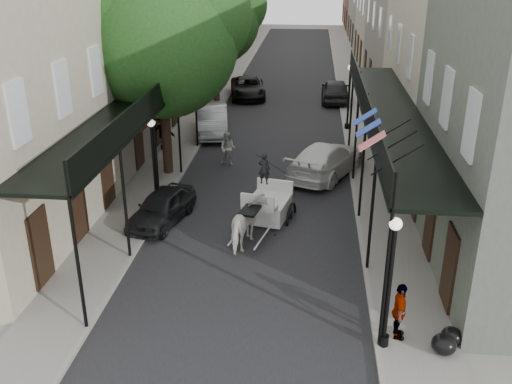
% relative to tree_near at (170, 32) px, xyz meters
% --- Properties ---
extents(ground, '(140.00, 140.00, 0.00)m').
position_rel_tree_near_xyz_m(ground, '(4.20, -10.18, -6.49)').
color(ground, gray).
rests_on(ground, ground).
extents(road, '(8.00, 90.00, 0.01)m').
position_rel_tree_near_xyz_m(road, '(4.20, 9.82, -6.48)').
color(road, black).
rests_on(road, ground).
extents(sidewalk_left, '(2.20, 90.00, 0.12)m').
position_rel_tree_near_xyz_m(sidewalk_left, '(-0.80, 9.82, -6.43)').
color(sidewalk_left, gray).
rests_on(sidewalk_left, ground).
extents(sidewalk_right, '(2.20, 90.00, 0.12)m').
position_rel_tree_near_xyz_m(sidewalk_right, '(9.20, 9.82, -6.43)').
color(sidewalk_right, gray).
rests_on(sidewalk_right, ground).
extents(building_row_left, '(5.00, 80.00, 10.50)m').
position_rel_tree_near_xyz_m(building_row_left, '(-4.40, 19.82, -1.24)').
color(building_row_left, '#B3AA8F').
rests_on(building_row_left, ground).
extents(building_row_right, '(5.00, 80.00, 10.50)m').
position_rel_tree_near_xyz_m(building_row_right, '(12.80, 19.82, -1.24)').
color(building_row_right, gray).
rests_on(building_row_right, ground).
extents(gallery_left, '(2.20, 18.05, 4.88)m').
position_rel_tree_near_xyz_m(gallery_left, '(-0.59, -3.20, -2.44)').
color(gallery_left, black).
rests_on(gallery_left, sidewalk_left).
extents(gallery_right, '(2.20, 18.05, 4.88)m').
position_rel_tree_near_xyz_m(gallery_right, '(8.99, -3.20, -2.44)').
color(gallery_right, black).
rests_on(gallery_right, sidewalk_right).
extents(tree_near, '(7.31, 6.80, 9.63)m').
position_rel_tree_near_xyz_m(tree_near, '(0.00, 0.00, 0.00)').
color(tree_near, '#382619').
rests_on(tree_near, sidewalk_left).
extents(tree_far, '(6.45, 6.00, 8.61)m').
position_rel_tree_near_xyz_m(tree_far, '(-0.05, 14.00, -0.65)').
color(tree_far, '#382619').
rests_on(tree_far, sidewalk_left).
extents(lamppost_right_near, '(0.32, 0.32, 3.71)m').
position_rel_tree_near_xyz_m(lamppost_right_near, '(8.30, -12.18, -4.44)').
color(lamppost_right_near, black).
rests_on(lamppost_right_near, sidewalk_right).
extents(lamppost_left, '(0.32, 0.32, 3.71)m').
position_rel_tree_near_xyz_m(lamppost_left, '(0.10, -4.18, -4.44)').
color(lamppost_left, black).
rests_on(lamppost_left, sidewalk_left).
extents(lamppost_right_far, '(0.32, 0.32, 3.71)m').
position_rel_tree_near_xyz_m(lamppost_right_far, '(8.30, 7.82, -4.44)').
color(lamppost_right_far, black).
rests_on(lamppost_right_far, sidewalk_right).
extents(horse, '(1.37, 2.23, 1.75)m').
position_rel_tree_near_xyz_m(horse, '(4.14, -6.82, -5.61)').
color(horse, white).
rests_on(horse, ground).
extents(carriage, '(2.13, 2.84, 2.93)m').
position_rel_tree_near_xyz_m(carriage, '(4.74, -4.16, -5.35)').
color(carriage, black).
rests_on(carriage, ground).
extents(pedestrian_walking, '(0.92, 0.79, 1.66)m').
position_rel_tree_near_xyz_m(pedestrian_walking, '(2.20, 1.39, -5.66)').
color(pedestrian_walking, '#A8AAA0').
rests_on(pedestrian_walking, ground).
extents(pedestrian_sidewalk_left, '(1.25, 0.73, 1.91)m').
position_rel_tree_near_xyz_m(pedestrian_sidewalk_left, '(-1.45, 3.12, -5.41)').
color(pedestrian_sidewalk_left, gray).
rests_on(pedestrian_sidewalk_left, sidewalk_left).
extents(pedestrian_sidewalk_right, '(0.49, 0.99, 1.63)m').
position_rel_tree_near_xyz_m(pedestrian_sidewalk_right, '(8.70, -11.81, -5.55)').
color(pedestrian_sidewalk_right, gray).
rests_on(pedestrian_sidewalk_right, sidewalk_right).
extents(car_left_near, '(2.32, 4.00, 1.28)m').
position_rel_tree_near_xyz_m(car_left_near, '(0.60, -5.26, -5.85)').
color(car_left_near, black).
rests_on(car_left_near, ground).
extents(car_left_mid, '(2.44, 5.00, 1.58)m').
position_rel_tree_near_xyz_m(car_left_mid, '(0.60, 6.34, -5.70)').
color(car_left_mid, '#A7A6AC').
rests_on(car_left_mid, ground).
extents(car_left_far, '(3.10, 5.40, 1.42)m').
position_rel_tree_near_xyz_m(car_left_far, '(1.60, 15.36, -5.78)').
color(car_left_far, black).
rests_on(car_left_far, ground).
extents(car_right_near, '(4.15, 5.72, 1.54)m').
position_rel_tree_near_xyz_m(car_right_near, '(6.94, 0.43, -5.72)').
color(car_right_near, silver).
rests_on(car_right_near, ground).
extents(car_right_far, '(1.88, 4.64, 1.58)m').
position_rel_tree_near_xyz_m(car_right_far, '(7.80, 14.78, -5.70)').
color(car_right_far, black).
rests_on(car_right_far, ground).
extents(trash_bags, '(0.90, 1.05, 0.55)m').
position_rel_tree_near_xyz_m(trash_bags, '(9.91, -12.20, -6.11)').
color(trash_bags, black).
rests_on(trash_bags, sidewalk_right).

